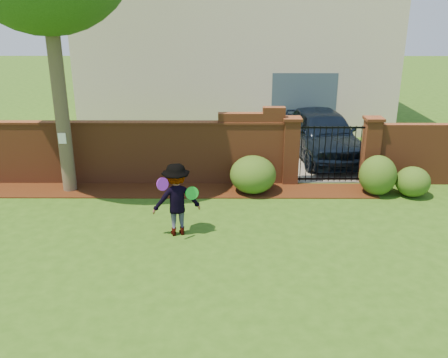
{
  "coord_description": "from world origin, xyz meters",
  "views": [
    {
      "loc": [
        0.61,
        -8.8,
        4.73
      ],
      "look_at": [
        0.57,
        1.4,
        1.05
      ],
      "focal_mm": 38.78,
      "sensor_mm": 36.0,
      "label": 1
    }
  ],
  "objects_px": {
    "frisbee_green": "(192,193)",
    "car": "(325,135)",
    "frisbee_purple": "(163,184)",
    "man": "(177,200)"
  },
  "relations": [
    {
      "from": "frisbee_purple",
      "to": "frisbee_green",
      "type": "bearing_deg",
      "value": 32.97
    },
    {
      "from": "car",
      "to": "frisbee_purple",
      "type": "relative_size",
      "value": 17.2
    },
    {
      "from": "man",
      "to": "frisbee_green",
      "type": "distance_m",
      "value": 0.38
    },
    {
      "from": "frisbee_green",
      "to": "car",
      "type": "bearing_deg",
      "value": 54.88
    },
    {
      "from": "car",
      "to": "man",
      "type": "distance_m",
      "value": 6.93
    },
    {
      "from": "car",
      "to": "frisbee_green",
      "type": "relative_size",
      "value": 16.16
    },
    {
      "from": "man",
      "to": "car",
      "type": "bearing_deg",
      "value": -141.64
    },
    {
      "from": "frisbee_purple",
      "to": "car",
      "type": "bearing_deg",
      "value": 52.94
    },
    {
      "from": "car",
      "to": "frisbee_purple",
      "type": "bearing_deg",
      "value": -133.91
    },
    {
      "from": "car",
      "to": "frisbee_purple",
      "type": "height_order",
      "value": "car"
    }
  ]
}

